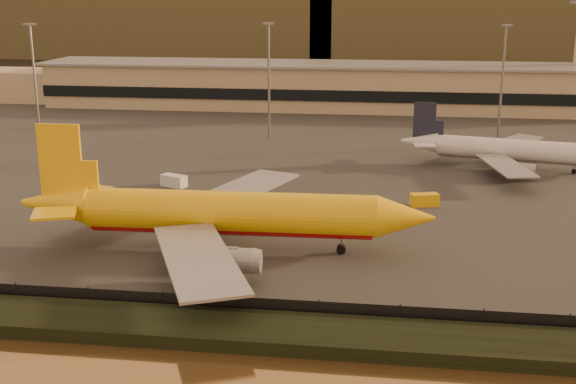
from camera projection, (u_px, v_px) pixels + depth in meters
name	position (u px, v px, depth m)	size (l,w,h in m)	color
ground	(245.00, 271.00, 85.88)	(900.00, 900.00, 0.00)	black
embankment	(211.00, 329.00, 69.46)	(320.00, 7.00, 1.40)	black
tarmac	(319.00, 127.00, 176.56)	(320.00, 220.00, 0.20)	#2D2D2D
perimeter_fence	(221.00, 306.00, 73.12)	(300.00, 0.05, 2.20)	black
terminal_building	(279.00, 86.00, 205.97)	(202.00, 25.00, 12.60)	tan
apron_light_masts	(382.00, 73.00, 151.35)	(152.20, 12.20, 25.40)	slate
dhl_cargo_jet	(223.00, 214.00, 91.16)	(53.05, 52.07, 15.88)	yellow
white_narrowbody_jet	(510.00, 150.00, 133.62)	(40.37, 38.80, 11.66)	silver
gse_vehicle_yellow	(424.00, 200.00, 111.00)	(4.24, 1.91, 1.91)	yellow
gse_vehicle_white	(174.00, 181.00, 122.03)	(4.41, 1.98, 1.98)	silver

